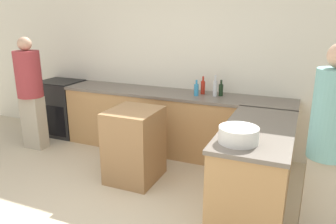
{
  "coord_description": "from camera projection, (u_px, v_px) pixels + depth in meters",
  "views": [
    {
      "loc": [
        1.74,
        -2.16,
        1.99
      ],
      "look_at": [
        0.38,
        1.05,
        0.96
      ],
      "focal_mm": 35.0,
      "sensor_mm": 36.0,
      "label": 1
    }
  ],
  "objects": [
    {
      "name": "wall_back",
      "position": [
        182.0,
        60.0,
        4.92
      ],
      "size": [
        8.0,
        0.06,
        2.7
      ],
      "color": "silver",
      "rests_on": "ground_plane"
    },
    {
      "name": "counter_back",
      "position": [
        173.0,
        122.0,
        4.87
      ],
      "size": [
        3.42,
        0.65,
        0.91
      ],
      "color": "tan",
      "rests_on": "ground_plane"
    },
    {
      "name": "counter_peninsula",
      "position": [
        255.0,
        169.0,
        3.4
      ],
      "size": [
        0.69,
        1.56,
        0.91
      ],
      "color": "tan",
      "rests_on": "ground_plane"
    },
    {
      "name": "range_oven",
      "position": [
        62.0,
        107.0,
        5.65
      ],
      "size": [
        0.72,
        0.63,
        0.92
      ],
      "color": "black",
      "rests_on": "ground_plane"
    },
    {
      "name": "island_table",
      "position": [
        135.0,
        145.0,
        4.04
      ],
      "size": [
        0.58,
        0.65,
        0.9
      ],
      "color": "#997047",
      "rests_on": "ground_plane"
    },
    {
      "name": "mixing_bowl",
      "position": [
        239.0,
        135.0,
        2.87
      ],
      "size": [
        0.35,
        0.35,
        0.14
      ],
      "color": "white",
      "rests_on": "counter_peninsula"
    },
    {
      "name": "hot_sauce_bottle",
      "position": [
        203.0,
        87.0,
        4.64
      ],
      "size": [
        0.06,
        0.06,
        0.25
      ],
      "color": "red",
      "rests_on": "counter_back"
    },
    {
      "name": "dish_soap_bottle",
      "position": [
        196.0,
        89.0,
        4.54
      ],
      "size": [
        0.06,
        0.06,
        0.22
      ],
      "color": "#338CBF",
      "rests_on": "counter_back"
    },
    {
      "name": "wine_bottle_dark",
      "position": [
        221.0,
        90.0,
        4.53
      ],
      "size": [
        0.06,
        0.06,
        0.22
      ],
      "color": "black",
      "rests_on": "counter_back"
    },
    {
      "name": "vinegar_bottle_clear",
      "position": [
        215.0,
        88.0,
        4.51
      ],
      "size": [
        0.06,
        0.06,
        0.29
      ],
      "color": "silver",
      "rests_on": "counter_back"
    },
    {
      "name": "person_by_range",
      "position": [
        30.0,
        90.0,
        4.89
      ],
      "size": [
        0.37,
        0.37,
        1.7
      ],
      "color": "#ADA38E",
      "rests_on": "ground_plane"
    },
    {
      "name": "person_at_peninsula",
      "position": [
        328.0,
        143.0,
        2.67
      ],
      "size": [
        0.32,
        0.32,
        1.8
      ],
      "color": "#ADA38E",
      "rests_on": "ground_plane"
    }
  ]
}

